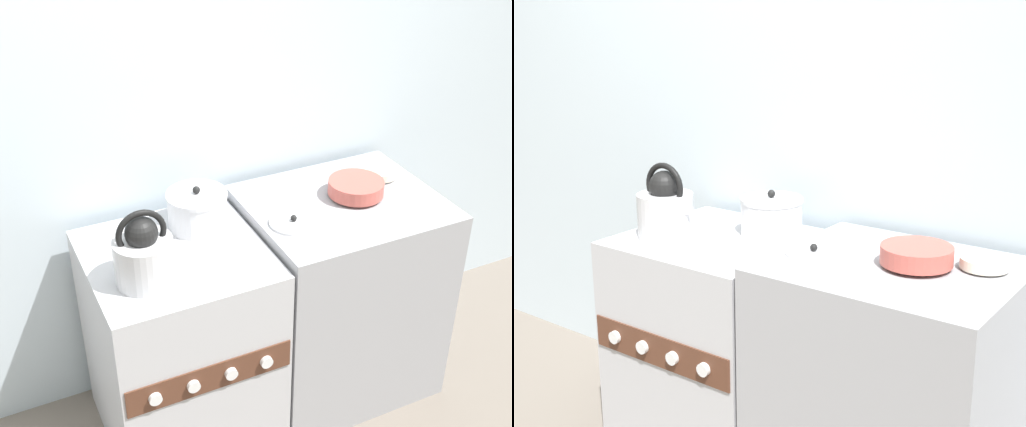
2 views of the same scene
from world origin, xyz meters
TOP-DOWN VIEW (x-y plane):
  - wall_back at (0.00, 0.68)m, footprint 7.00×0.06m
  - stove at (0.00, 0.30)m, footprint 0.61×0.62m
  - counter at (0.68, 0.31)m, footprint 0.72×0.61m
  - kettle at (-0.14, 0.19)m, footprint 0.24×0.19m
  - cooking_pot at (0.14, 0.43)m, footprint 0.22×0.22m
  - enamel_bowl at (0.74, 0.32)m, footprint 0.21×0.21m
  - small_ceramic_bowl at (0.91, 0.41)m, footprint 0.14×0.14m
  - loose_pot_lid at (0.43, 0.25)m, footprint 0.18×0.18m

SIDE VIEW (x-z plane):
  - stove at x=0.00m, z-range 0.00..0.83m
  - counter at x=0.68m, z-range 0.00..0.87m
  - loose_pot_lid at x=0.43m, z-range 0.85..0.89m
  - small_ceramic_bowl at x=0.91m, z-range 0.87..0.91m
  - cooking_pot at x=0.14m, z-range 0.82..0.98m
  - enamel_bowl at x=0.74m, z-range 0.87..0.94m
  - kettle at x=-0.14m, z-range 0.80..1.06m
  - wall_back at x=0.00m, z-range 0.00..2.50m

